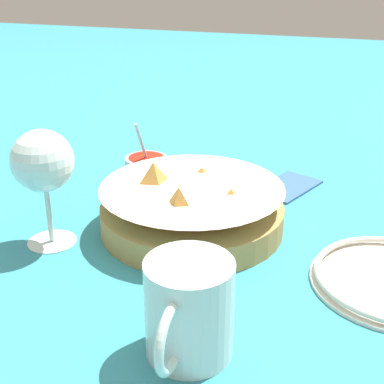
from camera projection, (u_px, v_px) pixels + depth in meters
ground_plane at (180, 229)px, 0.77m from camera, size 4.00×4.00×0.00m
food_basket at (192, 209)px, 0.76m from camera, size 0.26×0.26×0.10m
sauce_cup at (146, 166)px, 0.95m from camera, size 0.08×0.08×0.11m
wine_glass at (43, 164)px, 0.69m from camera, size 0.08×0.08×0.16m
beer_mug at (189, 313)px, 0.52m from camera, size 0.13×0.09×0.10m
napkin at (288, 186)px, 0.91m from camera, size 0.14×0.11×0.01m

